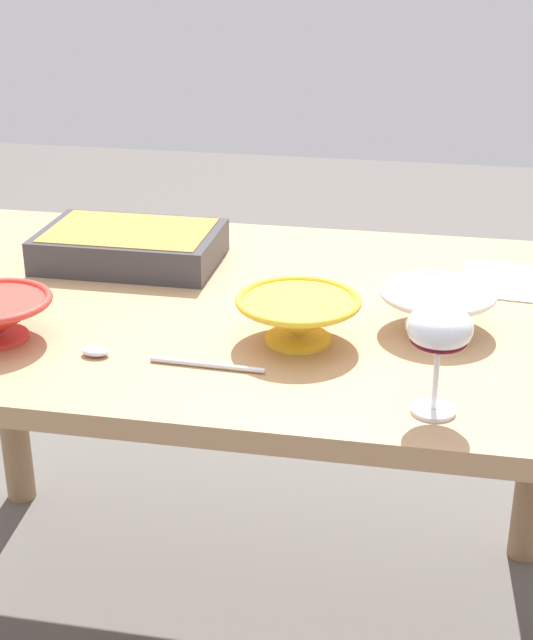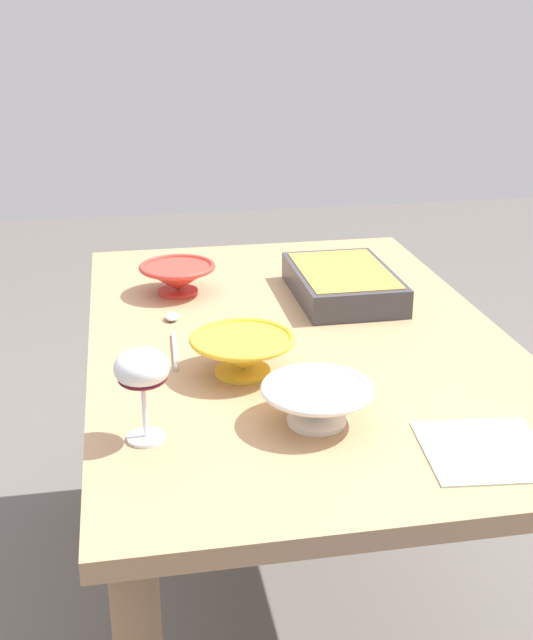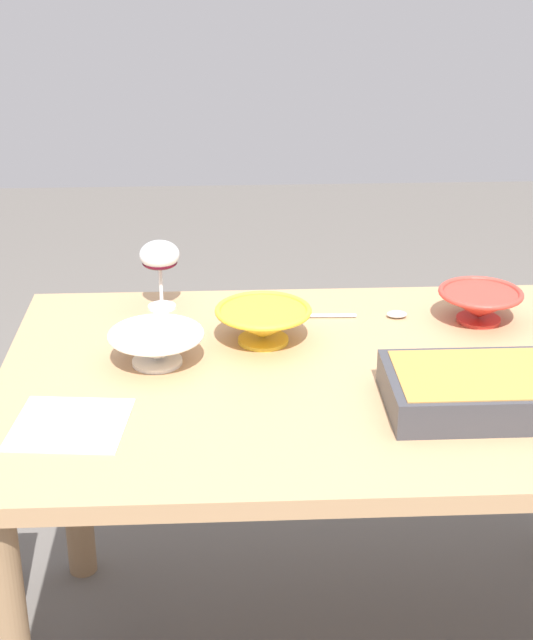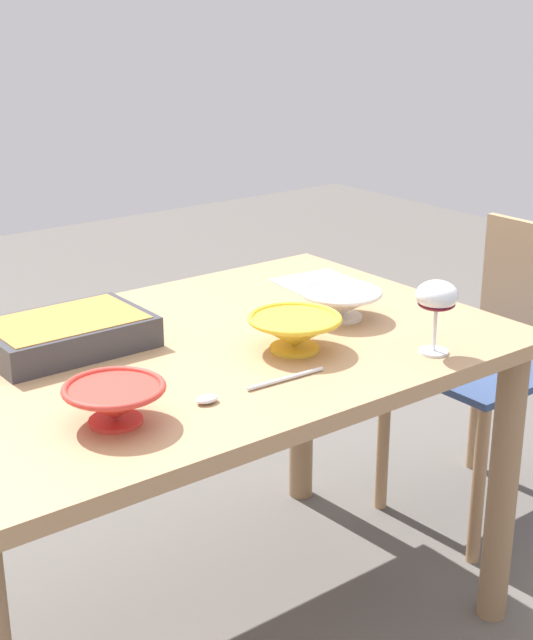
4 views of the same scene
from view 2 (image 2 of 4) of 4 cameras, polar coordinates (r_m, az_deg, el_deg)
name	(u,v)px [view 2 (image 2 of 4)]	position (r m, az deg, el deg)	size (l,w,h in m)	color
ground_plane	(294,615)	(2.12, 1.92, -19.70)	(8.00, 8.00, 0.00)	#5B5651
dining_table	(298,382)	(1.77, 2.17, -4.31)	(1.36, 0.86, 0.73)	tan
wine_glass	(142,373)	(1.29, -8.59, -3.64)	(0.09, 0.09, 0.16)	white
casserole_dish	(343,282)	(1.94, 5.31, 2.65)	(0.34, 0.22, 0.07)	#38383D
mixing_bowl	(317,401)	(1.37, 3.52, -5.63)	(0.19, 0.19, 0.07)	white
small_bowl	(243,352)	(1.54, -1.67, -2.23)	(0.20, 0.20, 0.08)	yellow
serving_bowl	(178,277)	(1.96, -6.17, 2.99)	(0.18, 0.18, 0.07)	red
serving_spoon	(173,329)	(1.75, -6.49, -0.60)	(0.29, 0.03, 0.01)	silver
napkin	(484,450)	(1.34, 14.83, -8.69)	(0.19, 0.19, 0.00)	#B2CCB7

